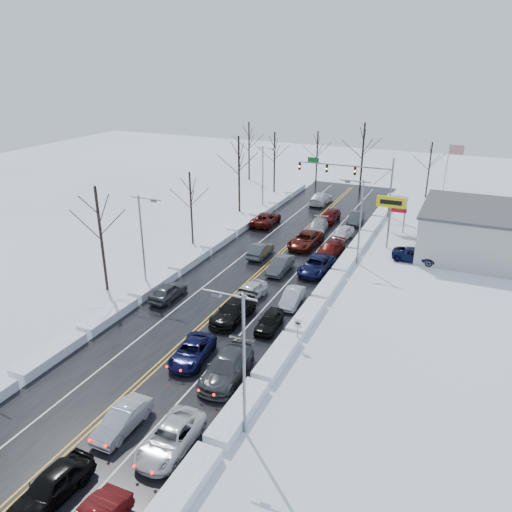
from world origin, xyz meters
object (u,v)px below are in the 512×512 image
at_px(traffic_signal_mast, 354,174).
at_px(tires_plus_sign, 391,206).
at_px(flagpole, 447,175).
at_px(oncoming_car_0, 261,256).
at_px(queued_car_0, 54,497).

xyz_separation_m(traffic_signal_mast, tires_plus_sign, (7.05, -12.00, -0.49)).
distance_m(tires_plus_sign, flagpole, 14.79).
relative_size(traffic_signal_mast, oncoming_car_0, 2.97).
bearing_deg(tires_plus_sign, traffic_signal_mast, 120.46).
bearing_deg(oncoming_car_0, queued_car_0, 95.00).
distance_m(tires_plus_sign, queued_car_0, 43.33).
bearing_deg(flagpole, traffic_signal_mast, -170.27).
relative_size(traffic_signal_mast, flagpole, 1.33).
distance_m(queued_car_0, oncoming_car_0, 33.91).
bearing_deg(tires_plus_sign, flagpole, 71.56).
bearing_deg(oncoming_car_0, traffic_signal_mast, -104.81).
relative_size(flagpole, oncoming_car_0, 2.24).
distance_m(traffic_signal_mast, tires_plus_sign, 13.92).
relative_size(traffic_signal_mast, tires_plus_sign, 2.21).
relative_size(flagpole, queued_car_0, 2.17).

